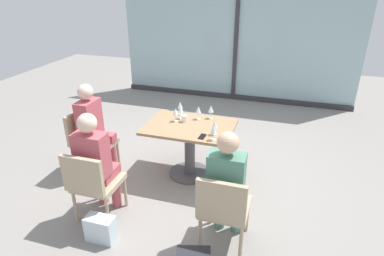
{
  "coord_description": "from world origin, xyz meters",
  "views": [
    {
      "loc": [
        1.16,
        -3.66,
        2.5
      ],
      "look_at": [
        0.0,
        0.1,
        0.65
      ],
      "focal_mm": 30.68,
      "sensor_mm": 36.0,
      "label": 1
    }
  ],
  "objects_px": {
    "chair_side_end": "(89,138)",
    "handbag_0": "(101,229)",
    "coffee_cup": "(184,118)",
    "wine_glass_6": "(198,110)",
    "person_front_right": "(227,183)",
    "wine_glass_3": "(213,130)",
    "wine_glass_0": "(181,109)",
    "person_side_end": "(94,126)",
    "person_front_left": "(96,160)",
    "chair_front_right": "(224,207)",
    "dining_table_main": "(190,140)",
    "chair_front_left": "(93,182)",
    "cell_phone_on_table": "(202,137)",
    "wine_glass_5": "(175,112)",
    "wine_glass_2": "(180,105)",
    "wine_glass_1": "(211,109)",
    "wine_glass_4": "(215,125)"
  },
  "relations": [
    {
      "from": "dining_table_main",
      "to": "person_front_right",
      "type": "bearing_deg",
      "value": -56.49
    },
    {
      "from": "wine_glass_6",
      "to": "coffee_cup",
      "type": "bearing_deg",
      "value": -138.8
    },
    {
      "from": "chair_front_left",
      "to": "wine_glass_0",
      "type": "relative_size",
      "value": 4.7
    },
    {
      "from": "chair_front_left",
      "to": "chair_side_end",
      "type": "height_order",
      "value": "same"
    },
    {
      "from": "wine_glass_4",
      "to": "coffee_cup",
      "type": "distance_m",
      "value": 0.55
    },
    {
      "from": "person_front_right",
      "to": "wine_glass_3",
      "type": "xyz_separation_m",
      "value": [
        -0.33,
        0.77,
        0.16
      ]
    },
    {
      "from": "wine_glass_3",
      "to": "wine_glass_6",
      "type": "height_order",
      "value": "same"
    },
    {
      "from": "wine_glass_2",
      "to": "wine_glass_3",
      "type": "relative_size",
      "value": 1.0
    },
    {
      "from": "cell_phone_on_table",
      "to": "dining_table_main",
      "type": "bearing_deg",
      "value": 135.45
    },
    {
      "from": "cell_phone_on_table",
      "to": "wine_glass_6",
      "type": "bearing_deg",
      "value": 114.27
    },
    {
      "from": "chair_front_right",
      "to": "wine_glass_5",
      "type": "height_order",
      "value": "wine_glass_5"
    },
    {
      "from": "person_front_right",
      "to": "chair_side_end",
      "type": "bearing_deg",
      "value": 159.45
    },
    {
      "from": "chair_front_left",
      "to": "coffee_cup",
      "type": "distance_m",
      "value": 1.45
    },
    {
      "from": "wine_glass_0",
      "to": "coffee_cup",
      "type": "xyz_separation_m",
      "value": [
        0.07,
        -0.08,
        -0.09
      ]
    },
    {
      "from": "chair_front_left",
      "to": "cell_phone_on_table",
      "type": "height_order",
      "value": "chair_front_left"
    },
    {
      "from": "person_front_right",
      "to": "wine_glass_5",
      "type": "height_order",
      "value": "person_front_right"
    },
    {
      "from": "chair_side_end",
      "to": "wine_glass_1",
      "type": "height_order",
      "value": "wine_glass_1"
    },
    {
      "from": "person_front_left",
      "to": "wine_glass_0",
      "type": "relative_size",
      "value": 6.81
    },
    {
      "from": "cell_phone_on_table",
      "to": "person_front_right",
      "type": "bearing_deg",
      "value": -56.86
    },
    {
      "from": "dining_table_main",
      "to": "wine_glass_1",
      "type": "distance_m",
      "value": 0.5
    },
    {
      "from": "person_side_end",
      "to": "person_front_right",
      "type": "bearing_deg",
      "value": -21.61
    },
    {
      "from": "wine_glass_3",
      "to": "coffee_cup",
      "type": "bearing_deg",
      "value": 140.8
    },
    {
      "from": "chair_side_end",
      "to": "wine_glass_3",
      "type": "bearing_deg",
      "value": 0.28
    },
    {
      "from": "coffee_cup",
      "to": "cell_phone_on_table",
      "type": "distance_m",
      "value": 0.51
    },
    {
      "from": "wine_glass_1",
      "to": "wine_glass_6",
      "type": "bearing_deg",
      "value": -152.76
    },
    {
      "from": "wine_glass_1",
      "to": "wine_glass_2",
      "type": "height_order",
      "value": "same"
    },
    {
      "from": "cell_phone_on_table",
      "to": "person_front_left",
      "type": "bearing_deg",
      "value": -136.62
    },
    {
      "from": "chair_front_right",
      "to": "handbag_0",
      "type": "relative_size",
      "value": 2.9
    },
    {
      "from": "wine_glass_1",
      "to": "wine_glass_6",
      "type": "distance_m",
      "value": 0.17
    },
    {
      "from": "chair_side_end",
      "to": "coffee_cup",
      "type": "height_order",
      "value": "chair_side_end"
    },
    {
      "from": "chair_side_end",
      "to": "person_front_right",
      "type": "distance_m",
      "value": 2.19
    },
    {
      "from": "chair_side_end",
      "to": "handbag_0",
      "type": "relative_size",
      "value": 2.9
    },
    {
      "from": "wine_glass_0",
      "to": "handbag_0",
      "type": "relative_size",
      "value": 0.62
    },
    {
      "from": "person_side_end",
      "to": "wine_glass_4",
      "type": "height_order",
      "value": "person_side_end"
    },
    {
      "from": "dining_table_main",
      "to": "person_front_left",
      "type": "distance_m",
      "value": 1.3
    },
    {
      "from": "chair_side_end",
      "to": "person_front_left",
      "type": "relative_size",
      "value": 0.69
    },
    {
      "from": "chair_front_right",
      "to": "wine_glass_3",
      "type": "bearing_deg",
      "value": 110.32
    },
    {
      "from": "wine_glass_3",
      "to": "coffee_cup",
      "type": "height_order",
      "value": "wine_glass_3"
    },
    {
      "from": "chair_front_right",
      "to": "wine_glass_6",
      "type": "xyz_separation_m",
      "value": [
        -0.66,
        1.42,
        0.37
      ]
    },
    {
      "from": "coffee_cup",
      "to": "wine_glass_6",
      "type": "bearing_deg",
      "value": 41.2
    },
    {
      "from": "chair_front_left",
      "to": "wine_glass_2",
      "type": "height_order",
      "value": "wine_glass_2"
    },
    {
      "from": "wine_glass_1",
      "to": "handbag_0",
      "type": "bearing_deg",
      "value": -111.53
    },
    {
      "from": "wine_glass_4",
      "to": "chair_side_end",
      "type": "bearing_deg",
      "value": -174.9
    },
    {
      "from": "person_front_left",
      "to": "wine_glass_2",
      "type": "bearing_deg",
      "value": 71.44
    },
    {
      "from": "wine_glass_6",
      "to": "chair_front_left",
      "type": "bearing_deg",
      "value": -118.13
    },
    {
      "from": "wine_glass_0",
      "to": "person_side_end",
      "type": "bearing_deg",
      "value": -154.65
    },
    {
      "from": "wine_glass_1",
      "to": "wine_glass_4",
      "type": "bearing_deg",
      "value": -70.7
    },
    {
      "from": "person_front_left",
      "to": "coffee_cup",
      "type": "relative_size",
      "value": 14.0
    },
    {
      "from": "wine_glass_0",
      "to": "wine_glass_2",
      "type": "distance_m",
      "value": 0.15
    },
    {
      "from": "dining_table_main",
      "to": "chair_front_right",
      "type": "height_order",
      "value": "chair_front_right"
    }
  ]
}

